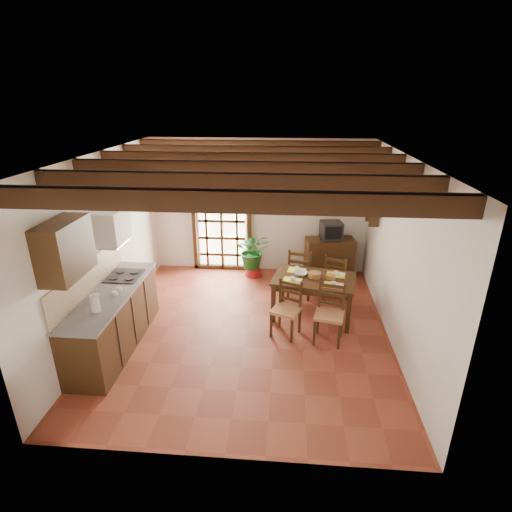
# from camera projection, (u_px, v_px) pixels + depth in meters

# --- Properties ---
(ground_plane) EXTENTS (5.00, 5.00, 0.00)m
(ground_plane) POSITION_uv_depth(u_px,v_px,m) (248.00, 330.00, 6.54)
(ground_plane) COLOR brown
(room_shell) EXTENTS (4.52, 5.02, 2.81)m
(room_shell) POSITION_uv_depth(u_px,v_px,m) (247.00, 224.00, 5.86)
(room_shell) COLOR silver
(room_shell) RESTS_ON ground_plane
(ceiling_beams) EXTENTS (4.50, 4.34, 0.20)m
(ceiling_beams) POSITION_uv_depth(u_px,v_px,m) (246.00, 164.00, 5.54)
(ceiling_beams) COLOR black
(ceiling_beams) RESTS_ON room_shell
(french_door) EXTENTS (1.26, 0.11, 2.32)m
(french_door) POSITION_uv_depth(u_px,v_px,m) (221.00, 217.00, 8.42)
(french_door) COLOR white
(french_door) RESTS_ON ground_plane
(kitchen_counter) EXTENTS (0.64, 2.25, 1.38)m
(kitchen_counter) POSITION_uv_depth(u_px,v_px,m) (114.00, 319.00, 5.96)
(kitchen_counter) COLOR #352210
(kitchen_counter) RESTS_ON ground_plane
(upper_cabinet) EXTENTS (0.35, 0.80, 0.70)m
(upper_cabinet) POSITION_uv_depth(u_px,v_px,m) (65.00, 249.00, 4.81)
(upper_cabinet) COLOR #352210
(upper_cabinet) RESTS_ON room_shell
(range_hood) EXTENTS (0.38, 0.60, 0.54)m
(range_hood) POSITION_uv_depth(u_px,v_px,m) (111.00, 227.00, 6.00)
(range_hood) COLOR white
(range_hood) RESTS_ON room_shell
(counter_items) EXTENTS (0.50, 1.43, 0.25)m
(counter_items) POSITION_uv_depth(u_px,v_px,m) (112.00, 287.00, 5.86)
(counter_items) COLOR black
(counter_items) RESTS_ON kitchen_counter
(dining_table) EXTENTS (1.49, 1.10, 0.73)m
(dining_table) POSITION_uv_depth(u_px,v_px,m) (314.00, 283.00, 6.73)
(dining_table) COLOR #362111
(dining_table) RESTS_ON ground_plane
(chair_near_left) EXTENTS (0.53, 0.52, 0.89)m
(chair_near_left) POSITION_uv_depth(u_px,v_px,m) (286.00, 319.00, 6.33)
(chair_near_left) COLOR #B1754B
(chair_near_left) RESTS_ON ground_plane
(chair_near_right) EXTENTS (0.51, 0.49, 0.93)m
(chair_near_right) POSITION_uv_depth(u_px,v_px,m) (329.00, 324.00, 6.16)
(chair_near_right) COLOR #B1754B
(chair_near_right) RESTS_ON ground_plane
(chair_far_left) EXTENTS (0.53, 0.52, 0.98)m
(chair_far_left) POSITION_uv_depth(u_px,v_px,m) (300.00, 281.00, 7.55)
(chair_far_left) COLOR #B1754B
(chair_far_left) RESTS_ON ground_plane
(chair_far_right) EXTENTS (0.56, 0.55, 0.93)m
(chair_far_right) POSITION_uv_depth(u_px,v_px,m) (336.00, 286.00, 7.39)
(chair_far_right) COLOR #B1754B
(chair_far_right) RESTS_ON ground_plane
(table_setting) EXTENTS (0.98, 0.65, 0.09)m
(table_setting) POSITION_uv_depth(u_px,v_px,m) (314.00, 277.00, 6.69)
(table_setting) COLOR #FFF728
(table_setting) RESTS_ON dining_table
(table_bowl) EXTENTS (0.26, 0.26, 0.05)m
(table_bowl) POSITION_uv_depth(u_px,v_px,m) (301.00, 273.00, 6.79)
(table_bowl) COLOR white
(table_bowl) RESTS_ON dining_table
(sideboard) EXTENTS (1.04, 0.60, 0.84)m
(sideboard) POSITION_uv_depth(u_px,v_px,m) (329.00, 258.00, 8.33)
(sideboard) COLOR #352210
(sideboard) RESTS_ON ground_plane
(crt_tv) EXTENTS (0.47, 0.44, 0.35)m
(crt_tv) POSITION_uv_depth(u_px,v_px,m) (331.00, 230.00, 8.10)
(crt_tv) COLOR black
(crt_tv) RESTS_ON sideboard
(fuse_box) EXTENTS (0.25, 0.03, 0.32)m
(fuse_box) POSITION_uv_depth(u_px,v_px,m) (333.00, 192.00, 8.07)
(fuse_box) COLOR white
(fuse_box) RESTS_ON room_shell
(plant_pot) EXTENTS (0.35, 0.35, 0.22)m
(plant_pot) POSITION_uv_depth(u_px,v_px,m) (253.00, 271.00, 8.48)
(plant_pot) COLOR maroon
(plant_pot) RESTS_ON ground_plane
(potted_plant) EXTENTS (1.97, 1.74, 2.03)m
(potted_plant) POSITION_uv_depth(u_px,v_px,m) (253.00, 251.00, 8.31)
(potted_plant) COLOR #144C19
(potted_plant) RESTS_ON ground_plane
(wall_shelf) EXTENTS (0.20, 0.42, 0.20)m
(wall_shelf) POSITION_uv_depth(u_px,v_px,m) (372.00, 217.00, 7.29)
(wall_shelf) COLOR #352210
(wall_shelf) RESTS_ON room_shell
(shelf_vase) EXTENTS (0.15, 0.15, 0.15)m
(shelf_vase) POSITION_uv_depth(u_px,v_px,m) (373.00, 209.00, 7.24)
(shelf_vase) COLOR #B2BFB2
(shelf_vase) RESTS_ON wall_shelf
(shelf_flowers) EXTENTS (0.14, 0.14, 0.36)m
(shelf_flowers) POSITION_uv_depth(u_px,v_px,m) (374.00, 198.00, 7.16)
(shelf_flowers) COLOR #FFF728
(shelf_flowers) RESTS_ON shelf_vase
(framed_picture) EXTENTS (0.03, 0.32, 0.32)m
(framed_picture) POSITION_uv_depth(u_px,v_px,m) (380.00, 188.00, 7.09)
(framed_picture) COLOR brown
(framed_picture) RESTS_ON room_shell
(pendant_lamp) EXTENTS (0.36, 0.36, 0.84)m
(pendant_lamp) POSITION_uv_depth(u_px,v_px,m) (319.00, 198.00, 6.28)
(pendant_lamp) COLOR black
(pendant_lamp) RESTS_ON room_shell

